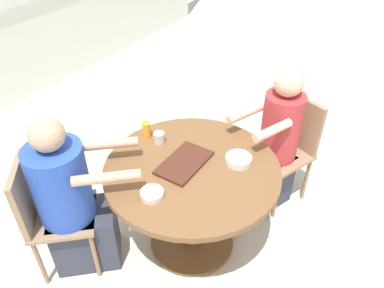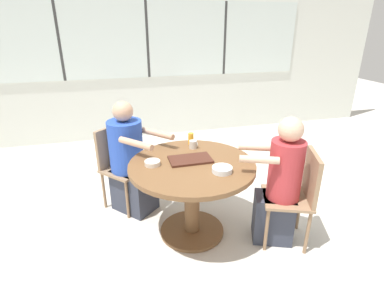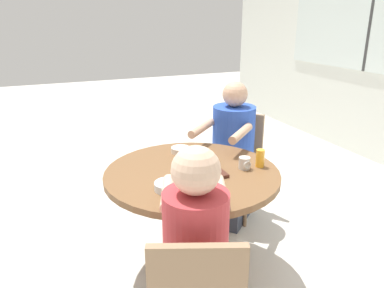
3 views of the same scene
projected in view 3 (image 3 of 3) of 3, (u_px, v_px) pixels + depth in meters
ground_plane at (192, 267)px, 2.60m from camera, size 16.00×16.00×0.00m
dining_table at (192, 198)px, 2.42m from camera, size 1.11×1.11×0.72m
chair_for_man_blue_shirt at (238, 154)px, 3.22m from camera, size 0.56×0.56×0.87m
person_woman_green_shirt at (195, 275)px, 1.70m from camera, size 0.58×0.45×1.17m
person_man_blue_shirt at (231, 161)px, 3.08m from camera, size 0.66×0.68×1.17m
food_tray_dark at (200, 168)px, 2.38m from camera, size 0.37×0.22×0.02m
coffee_mug at (245, 163)px, 2.38m from camera, size 0.08×0.07×0.08m
juice_glass at (260, 158)px, 2.41m from camera, size 0.06×0.06×0.12m
bowl_white_shallow at (181, 150)px, 2.67m from camera, size 0.13×0.13×0.04m
bowl_cereal at (169, 186)px, 2.10m from camera, size 0.17×0.17×0.04m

